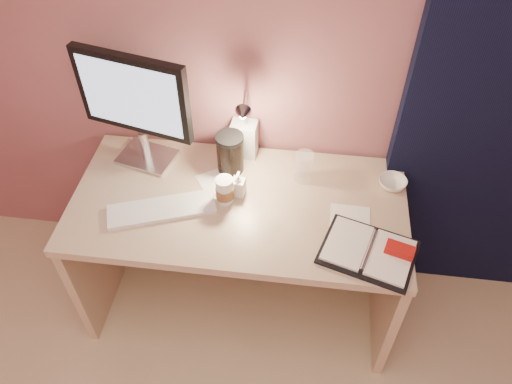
# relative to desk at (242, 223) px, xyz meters

# --- Properties ---
(room) EXTENTS (3.50, 3.50, 3.50)m
(room) POSITION_rel_desk_xyz_m (0.95, 0.24, 0.63)
(room) COLOR #C6B28E
(room) RESTS_ON ground
(desk) EXTENTS (1.40, 0.70, 0.73)m
(desk) POSITION_rel_desk_xyz_m (0.00, 0.00, 0.00)
(desk) COLOR tan
(desk) RESTS_ON ground
(monitor) EXTENTS (0.49, 0.23, 0.53)m
(monitor) POSITION_rel_desk_xyz_m (-0.45, 0.14, 0.54)
(monitor) COLOR silver
(monitor) RESTS_ON desk
(keyboard) EXTENTS (0.46, 0.27, 0.02)m
(keyboard) POSITION_rel_desk_xyz_m (-0.30, -0.16, 0.23)
(keyboard) COLOR white
(keyboard) RESTS_ON desk
(planner) EXTENTS (0.40, 0.35, 0.05)m
(planner) POSITION_rel_desk_xyz_m (0.54, -0.28, 0.24)
(planner) COLOR black
(planner) RESTS_ON desk
(paper_b) EXTENTS (0.16, 0.16, 0.00)m
(paper_b) POSITION_rel_desk_xyz_m (0.46, -0.12, 0.23)
(paper_b) COLOR white
(paper_b) RESTS_ON desk
(paper_c) EXTENTS (0.19, 0.19, 0.00)m
(paper_c) POSITION_rel_desk_xyz_m (-0.12, 0.03, 0.23)
(paper_c) COLOR white
(paper_c) RESTS_ON desk
(coffee_cup) EXTENTS (0.08, 0.08, 0.12)m
(coffee_cup) POSITION_rel_desk_xyz_m (-0.06, -0.07, 0.28)
(coffee_cup) COLOR silver
(coffee_cup) RESTS_ON desk
(clear_cup) EXTENTS (0.08, 0.08, 0.14)m
(clear_cup) POSITION_rel_desk_xyz_m (0.26, 0.10, 0.30)
(clear_cup) COLOR white
(clear_cup) RESTS_ON desk
(bowl) EXTENTS (0.15, 0.15, 0.04)m
(bowl) POSITION_rel_desk_xyz_m (0.64, 0.10, 0.24)
(bowl) COLOR white
(bowl) RESTS_ON desk
(lotion_bottle) EXTENTS (0.06, 0.06, 0.12)m
(lotion_bottle) POSITION_rel_desk_xyz_m (-0.01, -0.03, 0.29)
(lotion_bottle) COLOR silver
(lotion_bottle) RESTS_ON desk
(dark_jar) EXTENTS (0.12, 0.12, 0.17)m
(dark_jar) POSITION_rel_desk_xyz_m (-0.06, 0.12, 0.31)
(dark_jar) COLOR black
(dark_jar) RESTS_ON desk
(product_box) EXTENTS (0.12, 0.10, 0.17)m
(product_box) POSITION_rel_desk_xyz_m (-0.02, 0.23, 0.31)
(product_box) COLOR silver
(product_box) RESTS_ON desk
(desk_lamp) EXTENTS (0.09, 0.22, 0.36)m
(desk_lamp) POSITION_rel_desk_xyz_m (-0.01, 0.14, 0.45)
(desk_lamp) COLOR silver
(desk_lamp) RESTS_ON desk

